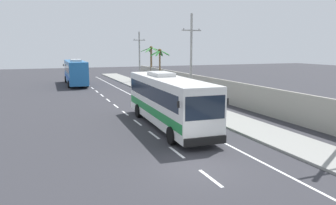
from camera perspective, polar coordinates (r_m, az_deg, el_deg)
ground_plane at (r=15.44m, az=5.03°, el=-11.29°), size 160.00×160.00×0.00m
sidewalk_kerb at (r=27.02m, az=8.56°, el=-2.10°), size 3.20×90.00×0.14m
lane_markings at (r=29.17m, az=-4.05°, el=-1.28°), size 3.42×71.00×0.01m
boundary_wall at (r=32.16m, az=10.94°, el=1.66°), size 0.24×60.00×2.31m
coach_bus_foreground at (r=22.75m, az=-0.08°, el=0.60°), size 3.25×12.29×3.72m
coach_bus_far_lane at (r=50.33m, az=-15.89°, el=5.25°), size 3.05×11.79×3.84m
motorcycle_beside_bus at (r=31.76m, az=-2.47°, el=0.78°), size 0.56×1.96×1.54m
pedestrian_near_kerb at (r=32.20m, az=1.73°, el=1.55°), size 0.36×0.36×1.64m
utility_pole_mid at (r=35.41m, az=4.08°, el=8.29°), size 2.22×0.24×9.07m
utility_pole_far at (r=53.70m, az=-5.03°, el=8.17°), size 2.00×0.24×8.04m
palm_nearest at (r=49.01m, az=-1.46°, el=7.86°), size 3.27×2.89×5.34m
palm_second at (r=54.04m, az=-2.97°, el=8.02°), size 3.55×3.74×5.76m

